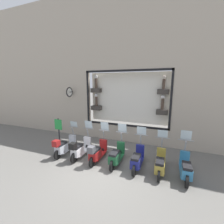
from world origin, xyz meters
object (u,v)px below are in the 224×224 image
(scooter_olive_1, at_px, (160,164))
(scooter_red_4, at_px, (97,152))
(shop_sign_post, at_px, (59,133))
(scooter_white_5, at_px, (80,149))
(scooter_green_3, at_px, (117,155))
(scooter_silver_6, at_px, (64,146))
(scooter_teal_0, at_px, (186,168))
(scooter_navy_2, at_px, (137,159))

(scooter_olive_1, bearing_deg, scooter_red_4, 91.26)
(shop_sign_post, bearing_deg, scooter_white_5, -104.85)
(scooter_green_3, relative_size, shop_sign_post, 1.03)
(scooter_white_5, height_order, shop_sign_post, shop_sign_post)
(scooter_silver_6, bearing_deg, scooter_olive_1, -89.20)
(scooter_red_4, bearing_deg, scooter_white_5, 89.79)
(scooter_teal_0, height_order, scooter_olive_1, scooter_teal_0)
(scooter_teal_0, height_order, scooter_navy_2, scooter_teal_0)
(scooter_silver_6, distance_m, shop_sign_post, 0.91)
(shop_sign_post, bearing_deg, scooter_silver_6, -123.37)
(scooter_navy_2, bearing_deg, scooter_silver_6, 91.05)
(scooter_olive_1, relative_size, scooter_silver_6, 1.00)
(scooter_red_4, height_order, scooter_silver_6, scooter_red_4)
(scooter_navy_2, xyz_separation_m, scooter_silver_6, (-0.07, 3.70, 0.03))
(scooter_green_3, xyz_separation_m, shop_sign_post, (0.35, 3.42, 0.52))
(scooter_white_5, distance_m, shop_sign_post, 1.69)
(scooter_red_4, relative_size, shop_sign_post, 1.03)
(scooter_navy_2, distance_m, scooter_white_5, 2.78)
(scooter_green_3, height_order, scooter_red_4, scooter_green_3)
(scooter_olive_1, distance_m, scooter_red_4, 2.78)
(scooter_olive_1, distance_m, scooter_navy_2, 0.93)
(scooter_teal_0, distance_m, scooter_olive_1, 0.93)
(scooter_teal_0, xyz_separation_m, scooter_navy_2, (-0.00, 1.85, -0.00))
(scooter_green_3, xyz_separation_m, scooter_red_4, (-0.07, 0.93, 0.03))
(scooter_green_3, relative_size, scooter_red_4, 1.00)
(scooter_green_3, xyz_separation_m, scooter_white_5, (-0.06, 1.85, 0.04))
(scooter_navy_2, bearing_deg, scooter_teal_0, -89.96)
(scooter_navy_2, bearing_deg, scooter_olive_1, -90.21)
(shop_sign_post, bearing_deg, scooter_navy_2, -94.66)
(scooter_teal_0, bearing_deg, scooter_olive_1, 90.29)
(scooter_olive_1, relative_size, scooter_red_4, 1.00)
(scooter_silver_6, bearing_deg, scooter_navy_2, -88.95)
(scooter_silver_6, bearing_deg, shop_sign_post, 56.63)
(scooter_red_4, relative_size, scooter_white_5, 1.00)
(scooter_olive_1, height_order, shop_sign_post, shop_sign_post)
(scooter_green_3, relative_size, scooter_silver_6, 1.00)
(scooter_white_5, xyz_separation_m, shop_sign_post, (0.42, 1.57, 0.48))
(scooter_olive_1, distance_m, shop_sign_post, 5.31)
(scooter_green_3, height_order, scooter_white_5, scooter_green_3)
(scooter_teal_0, height_order, scooter_red_4, scooter_red_4)
(scooter_green_3, bearing_deg, scooter_white_5, 91.96)
(scooter_green_3, height_order, scooter_silver_6, scooter_green_3)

